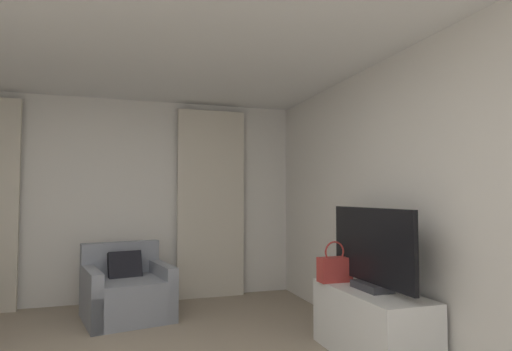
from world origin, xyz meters
name	(u,v)px	position (x,y,z in m)	size (l,w,h in m)	color
wall_window	(103,200)	(0.00, 3.03, 1.30)	(5.12, 0.06, 2.60)	silver
wall_right	(433,202)	(2.53, 0.00, 1.30)	(0.06, 6.12, 2.60)	silver
curtain_right_panel	(211,203)	(1.38, 2.90, 1.25)	(0.90, 0.06, 2.50)	beige
armchair	(127,293)	(0.29, 2.21, 0.28)	(1.03, 1.02, 0.81)	gray
tv_console	(371,324)	(2.21, 0.38, 0.28)	(0.50, 1.16, 0.57)	white
tv_flatscreen	(371,251)	(2.21, 0.37, 0.89)	(0.20, 1.13, 0.68)	#333338
handbag_primary	(335,268)	(2.08, 0.77, 0.69)	(0.30, 0.14, 0.37)	#B73833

